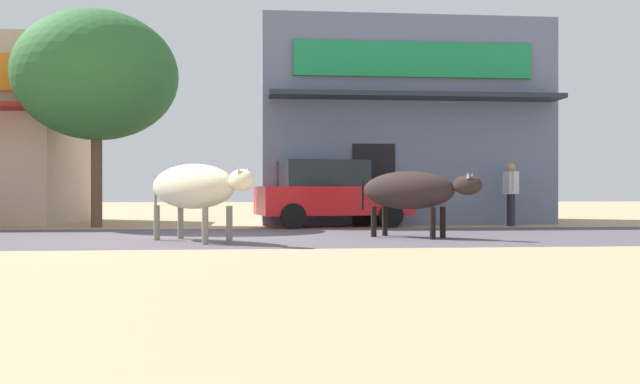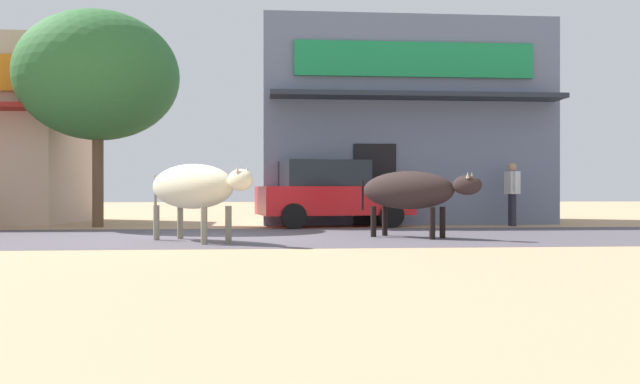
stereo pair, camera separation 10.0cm
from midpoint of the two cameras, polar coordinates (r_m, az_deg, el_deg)
ground at (r=13.44m, az=-9.48°, el=-3.71°), size 80.00×80.00×0.00m
asphalt_road at (r=13.44m, az=-9.48°, el=-3.71°), size 72.00×5.62×0.00m
storefront_right_club at (r=20.25m, az=6.56°, el=5.37°), size 7.79×5.54×5.49m
roadside_tree at (r=17.87m, az=-17.82°, el=9.15°), size 3.95×3.95×5.29m
parked_hatchback_car at (r=17.10m, az=1.03°, el=-0.07°), size 3.95×2.43×1.64m
cow_near_brown at (r=12.22m, az=-10.25°, el=0.41°), size 2.18×2.41×1.37m
cow_far_dark at (r=13.15m, az=7.77°, el=0.09°), size 2.17×1.91×1.27m
pedestrian_by_shop at (r=17.99m, az=15.83°, el=0.24°), size 0.29×0.61×1.60m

